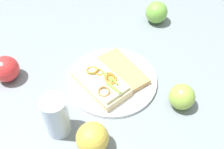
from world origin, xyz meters
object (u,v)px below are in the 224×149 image
object	(u,v)px
apple_3	(92,138)
apple_0	(157,12)
bread_slice_side	(123,70)
apple_2	(6,69)
sandwich	(101,82)
apple_1	(182,97)
plate	(112,80)
drinking_glass	(56,116)

from	to	relation	value
apple_3	apple_0	bearing A→B (deg)	145.49
bread_slice_side	apple_0	xyz separation A→B (m)	(-0.24, 0.19, 0.02)
apple_0	apple_2	size ratio (longest dim) A/B	1.02
sandwich	apple_1	world-z (taller)	apple_1
plate	apple_0	bearing A→B (deg)	139.05
apple_1	drinking_glass	size ratio (longest dim) A/B	0.59
plate	drinking_glass	xyz separation A→B (m)	(0.14, -0.17, 0.06)
sandwich	drinking_glass	xyz separation A→B (m)	(0.11, -0.14, 0.03)
sandwich	apple_3	bearing A→B (deg)	134.65
apple_0	apple_1	bearing A→B (deg)	-7.97
plate	bread_slice_side	distance (m)	0.05
plate	apple_3	distance (m)	0.23
sandwich	apple_1	size ratio (longest dim) A/B	2.70
apple_1	apple_2	size ratio (longest dim) A/B	0.91
sandwich	apple_0	xyz separation A→B (m)	(-0.28, 0.27, 0.01)
plate	sandwich	xyz separation A→B (m)	(0.02, -0.04, 0.03)
plate	apple_2	size ratio (longest dim) A/B	3.42
drinking_glass	sandwich	bearing A→B (deg)	129.96
sandwich	bread_slice_side	bearing A→B (deg)	-89.29
bread_slice_side	apple_1	world-z (taller)	apple_1
apple_2	sandwich	bearing A→B (deg)	69.24
plate	apple_3	world-z (taller)	apple_3
plate	apple_2	bearing A→B (deg)	-104.76
sandwich	drinking_glass	distance (m)	0.18
bread_slice_side	apple_2	xyz separation A→B (m)	(-0.06, -0.35, 0.02)
drinking_glass	apple_1	bearing A→B (deg)	91.28
drinking_glass	apple_3	bearing A→B (deg)	49.26
plate	apple_0	size ratio (longest dim) A/B	3.36
apple_1	apple_2	bearing A→B (deg)	-113.46
apple_0	apple_1	distance (m)	0.40
apple_1	apple_2	world-z (taller)	apple_2
plate	apple_2	distance (m)	0.33
apple_0	drinking_glass	xyz separation A→B (m)	(0.40, -0.40, 0.02)
apple_3	drinking_glass	world-z (taller)	drinking_glass
bread_slice_side	apple_3	distance (m)	0.26
plate	drinking_glass	world-z (taller)	drinking_glass
plate	apple_0	world-z (taller)	apple_0
plate	drinking_glass	size ratio (longest dim) A/B	2.21
apple_3	apple_1	bearing A→B (deg)	106.11
apple_0	drinking_glass	bearing A→B (deg)	-45.26
sandwich	apple_2	world-z (taller)	apple_2
apple_1	drinking_glass	world-z (taller)	drinking_glass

